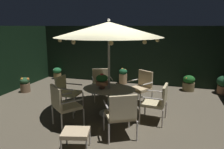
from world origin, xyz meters
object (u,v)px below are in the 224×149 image
at_px(patio_chair_north, 121,112).
at_px(patio_chair_southeast, 102,81).
at_px(patio_dining_table, 109,93).
at_px(potted_plant_front_corner, 189,83).
at_px(patio_chair_south, 66,90).
at_px(patio_umbrella, 109,30).
at_px(patio_chair_northeast, 158,100).
at_px(potted_plant_right_near, 25,84).
at_px(centerpiece_planter, 102,80).
at_px(patio_chair_east, 142,85).
at_px(ottoman_footrest, 76,134).
at_px(potted_plant_right_far, 123,76).
at_px(patio_chair_southwest, 63,103).
at_px(potted_plant_back_center, 57,73).

distance_m(patio_chair_north, patio_chair_southeast, 2.61).
height_order(patio_dining_table, potted_plant_front_corner, patio_dining_table).
bearing_deg(patio_chair_south, patio_umbrella, -1.60).
height_order(patio_chair_northeast, potted_plant_right_near, patio_chair_northeast).
distance_m(centerpiece_planter, patio_chair_east, 1.51).
xyz_separation_m(patio_chair_east, potted_plant_right_near, (-4.22, -0.11, -0.29)).
distance_m(patio_chair_north, ottoman_footrest, 1.02).
relative_size(centerpiece_planter, ottoman_footrest, 0.69).
height_order(patio_dining_table, patio_chair_south, patio_chair_south).
bearing_deg(centerpiece_planter, ottoman_footrest, -86.99).
height_order(ottoman_footrest, potted_plant_right_far, potted_plant_right_far).
xyz_separation_m(patio_chair_northeast, patio_chair_southeast, (-1.91, 1.26, 0.01)).
xyz_separation_m(patio_dining_table, patio_chair_east, (0.72, 1.09, -0.01)).
bearing_deg(potted_plant_right_near, patio_chair_east, 1.53).
xyz_separation_m(patio_chair_southwest, potted_plant_back_center, (-2.66, 4.13, -0.32)).
height_order(patio_umbrella, potted_plant_front_corner, patio_umbrella).
bearing_deg(patio_umbrella, patio_chair_southwest, -127.63).
bearing_deg(patio_chair_north, potted_plant_right_far, 103.06).
bearing_deg(potted_plant_front_corner, centerpiece_planter, -129.25).
distance_m(patio_chair_north, patio_chair_northeast, 1.23).
height_order(patio_dining_table, patio_chair_southeast, patio_chair_southeast).
bearing_deg(ottoman_footrest, patio_dining_table, 87.48).
bearing_deg(patio_chair_southeast, potted_plant_front_corner, 31.05).
distance_m(potted_plant_right_far, potted_plant_right_near, 3.79).
xyz_separation_m(ottoman_footrest, potted_plant_front_corner, (2.28, 4.69, -0.07)).
relative_size(patio_umbrella, patio_chair_northeast, 2.86).
distance_m(patio_umbrella, patio_chair_east, 2.13).
bearing_deg(potted_plant_back_center, patio_chair_northeast, -34.07).
distance_m(patio_chair_southwest, potted_plant_front_corner, 4.90).
height_order(ottoman_footrest, potted_plant_front_corner, potted_plant_front_corner).
relative_size(patio_chair_south, potted_plant_back_center, 1.85).
bearing_deg(patio_umbrella, potted_plant_right_near, 164.40).
height_order(patio_chair_northeast, patio_chair_southeast, patio_chair_southeast).
bearing_deg(potted_plant_back_center, patio_chair_east, -25.64).
height_order(patio_chair_southeast, potted_plant_right_far, patio_chair_southeast).
xyz_separation_m(patio_dining_table, centerpiece_planter, (-0.18, -0.06, 0.37)).
bearing_deg(patio_chair_east, patio_dining_table, -123.35).
bearing_deg(patio_chair_north, patio_chair_northeast, 57.07).
height_order(patio_chair_east, potted_plant_right_far, patio_chair_east).
xyz_separation_m(patio_umbrella, patio_chair_east, (0.72, 1.09, -1.69)).
xyz_separation_m(potted_plant_front_corner, potted_plant_back_center, (-5.65, 0.25, -0.02)).
height_order(patio_umbrella, patio_chair_southwest, patio_umbrella).
relative_size(patio_chair_south, potted_plant_right_far, 1.47).
height_order(patio_chair_north, patio_chair_southwest, patio_chair_southwest).
bearing_deg(centerpiece_planter, patio_chair_southwest, -122.65).
bearing_deg(ottoman_footrest, potted_plant_back_center, 124.29).
bearing_deg(patio_chair_north, potted_plant_front_corner, 68.49).
height_order(patio_dining_table, centerpiece_planter, centerpiece_planter).
height_order(potted_plant_right_far, potted_plant_front_corner, potted_plant_right_far).
bearing_deg(patio_chair_southeast, ottoman_footrest, -79.89).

